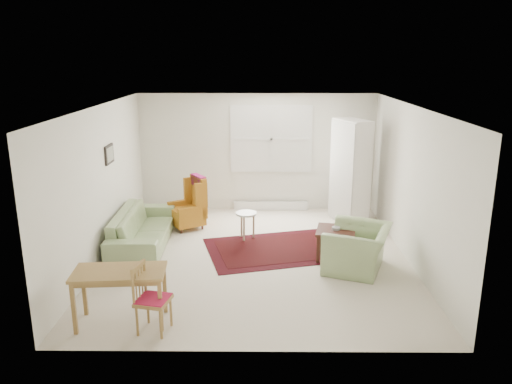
{
  "coord_description": "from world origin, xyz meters",
  "views": [
    {
      "loc": [
        0.07,
        -7.75,
        3.27
      ],
      "look_at": [
        0.0,
        0.3,
        1.05
      ],
      "focal_mm": 35.0,
      "sensor_mm": 36.0,
      "label": 1
    }
  ],
  "objects_px": {
    "wingback_chair": "(187,203)",
    "desk": "(121,297)",
    "coffee_table": "(335,244)",
    "stool": "(246,226)",
    "sofa": "(142,222)",
    "cabinet": "(350,172)",
    "desk_chair": "(153,299)",
    "armchair": "(358,244)"
  },
  "relations": [
    {
      "from": "sofa",
      "to": "desk",
      "type": "xyz_separation_m",
      "value": [
        0.34,
        -2.64,
        -0.09
      ]
    },
    {
      "from": "wingback_chair",
      "to": "coffee_table",
      "type": "distance_m",
      "value": 3.06
    },
    {
      "from": "coffee_table",
      "to": "desk",
      "type": "bearing_deg",
      "value": -144.87
    },
    {
      "from": "coffee_table",
      "to": "stool",
      "type": "xyz_separation_m",
      "value": [
        -1.5,
        0.89,
        0.0
      ]
    },
    {
      "from": "wingback_chair",
      "to": "cabinet",
      "type": "xyz_separation_m",
      "value": [
        3.21,
        0.44,
        0.52
      ]
    },
    {
      "from": "wingback_chair",
      "to": "desk",
      "type": "bearing_deg",
      "value": -36.54
    },
    {
      "from": "sofa",
      "to": "coffee_table",
      "type": "xyz_separation_m",
      "value": [
        3.31,
        -0.55,
        -0.19
      ]
    },
    {
      "from": "cabinet",
      "to": "desk_chair",
      "type": "relative_size",
      "value": 2.39
    },
    {
      "from": "sofa",
      "to": "desk_chair",
      "type": "xyz_separation_m",
      "value": [
        0.78,
        -2.83,
        -0.01
      ]
    },
    {
      "from": "armchair",
      "to": "cabinet",
      "type": "xyz_separation_m",
      "value": [
        0.26,
        2.35,
        0.62
      ]
    },
    {
      "from": "armchair",
      "to": "cabinet",
      "type": "height_order",
      "value": "cabinet"
    },
    {
      "from": "armchair",
      "to": "sofa",
      "type": "bearing_deg",
      "value": -83.87
    },
    {
      "from": "cabinet",
      "to": "desk_chair",
      "type": "bearing_deg",
      "value": -150.68
    },
    {
      "from": "coffee_table",
      "to": "wingback_chair",
      "type": "bearing_deg",
      "value": 150.95
    },
    {
      "from": "wingback_chair",
      "to": "cabinet",
      "type": "relative_size",
      "value": 0.5
    },
    {
      "from": "sofa",
      "to": "armchair",
      "type": "bearing_deg",
      "value": -106.62
    },
    {
      "from": "sofa",
      "to": "stool",
      "type": "relative_size",
      "value": 4.26
    },
    {
      "from": "armchair",
      "to": "stool",
      "type": "xyz_separation_m",
      "value": [
        -1.78,
        1.31,
        -0.16
      ]
    },
    {
      "from": "coffee_table",
      "to": "sofa",
      "type": "bearing_deg",
      "value": 170.61
    },
    {
      "from": "sofa",
      "to": "armchair",
      "type": "relative_size",
      "value": 2.06
    },
    {
      "from": "wingback_chair",
      "to": "cabinet",
      "type": "distance_m",
      "value": 3.28
    },
    {
      "from": "armchair",
      "to": "desk_chair",
      "type": "bearing_deg",
      "value": -35.25
    },
    {
      "from": "armchair",
      "to": "coffee_table",
      "type": "xyz_separation_m",
      "value": [
        -0.28,
        0.42,
        -0.16
      ]
    },
    {
      "from": "cabinet",
      "to": "desk",
      "type": "relative_size",
      "value": 1.84
    },
    {
      "from": "desk_chair",
      "to": "desk",
      "type": "bearing_deg",
      "value": 79.18
    },
    {
      "from": "sofa",
      "to": "cabinet",
      "type": "xyz_separation_m",
      "value": [
        3.86,
        1.38,
        0.59
      ]
    },
    {
      "from": "wingback_chair",
      "to": "desk_chair",
      "type": "distance_m",
      "value": 3.77
    },
    {
      "from": "desk_chair",
      "to": "sofa",
      "type": "bearing_deg",
      "value": 27.64
    },
    {
      "from": "stool",
      "to": "desk",
      "type": "bearing_deg",
      "value": -116.36
    },
    {
      "from": "sofa",
      "to": "stool",
      "type": "xyz_separation_m",
      "value": [
        1.82,
        0.34,
        -0.18
      ]
    },
    {
      "from": "armchair",
      "to": "stool",
      "type": "distance_m",
      "value": 2.22
    },
    {
      "from": "cabinet",
      "to": "coffee_table",
      "type": "bearing_deg",
      "value": -130.3
    },
    {
      "from": "stool",
      "to": "desk_chair",
      "type": "distance_m",
      "value": 3.35
    },
    {
      "from": "cabinet",
      "to": "desk_chair",
      "type": "height_order",
      "value": "cabinet"
    },
    {
      "from": "cabinet",
      "to": "desk_chair",
      "type": "distance_m",
      "value": 5.25
    },
    {
      "from": "wingback_chair",
      "to": "stool",
      "type": "distance_m",
      "value": 1.34
    },
    {
      "from": "wingback_chair",
      "to": "desk",
      "type": "xyz_separation_m",
      "value": [
        -0.31,
        -3.58,
        -0.16
      ]
    },
    {
      "from": "coffee_table",
      "to": "stool",
      "type": "relative_size",
      "value": 1.21
    },
    {
      "from": "coffee_table",
      "to": "stool",
      "type": "bearing_deg",
      "value": 149.21
    },
    {
      "from": "armchair",
      "to": "cabinet",
      "type": "distance_m",
      "value": 2.44
    },
    {
      "from": "armchair",
      "to": "coffee_table",
      "type": "distance_m",
      "value": 0.53
    },
    {
      "from": "sofa",
      "to": "wingback_chair",
      "type": "relative_size",
      "value": 2.13
    }
  ]
}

